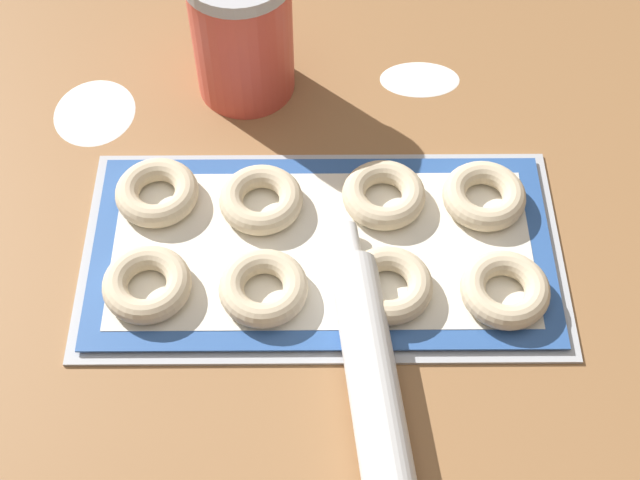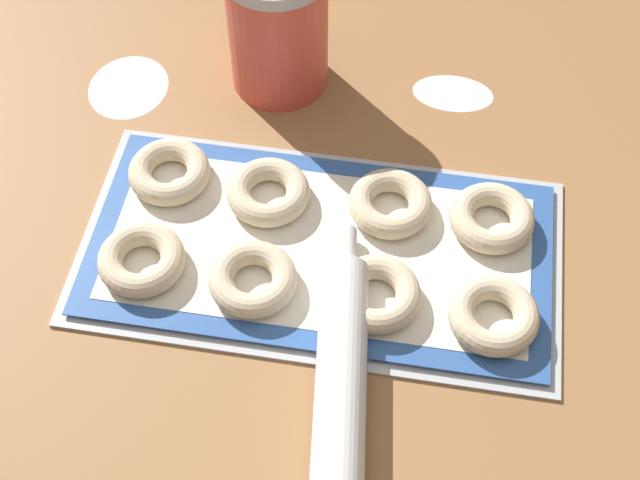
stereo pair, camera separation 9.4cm
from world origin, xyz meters
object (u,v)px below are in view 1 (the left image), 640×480
at_px(bagel_front_far_left, 145,284).
at_px(bagel_front_mid_left, 261,288).
at_px(rolling_pin, 378,427).
at_px(bagel_back_far_right, 482,196).
at_px(bagel_front_mid_right, 386,285).
at_px(baking_tray, 320,251).
at_px(bagel_back_mid_right, 381,195).
at_px(bagel_front_far_right, 503,290).
at_px(bagel_back_mid_left, 259,200).
at_px(bagel_back_far_left, 155,193).
at_px(flour_canister, 240,31).

relative_size(bagel_front_far_left, bagel_front_mid_left, 1.00).
bearing_deg(rolling_pin, bagel_back_far_right, 64.92).
distance_m(bagel_front_mid_right, rolling_pin, 0.16).
relative_size(baking_tray, bagel_back_far_right, 5.61).
bearing_deg(bagel_back_mid_right, bagel_front_far_right, -46.24).
height_order(bagel_front_far_right, bagel_back_mid_left, same).
xyz_separation_m(bagel_front_mid_left, bagel_back_far_right, (0.25, 0.12, 0.00)).
bearing_deg(bagel_back_far_left, baking_tray, -19.65).
distance_m(bagel_front_far_left, rolling_pin, 0.29).
relative_size(bagel_front_mid_left, bagel_back_far_left, 1.00).
distance_m(bagel_front_mid_right, bagel_back_mid_right, 0.12).
height_order(baking_tray, rolling_pin, rolling_pin).
distance_m(baking_tray, bagel_front_mid_left, 0.09).
height_order(flour_canister, rolling_pin, flour_canister).
height_order(bagel_back_far_right, flour_canister, flour_canister).
relative_size(bagel_back_far_left, bagel_back_mid_right, 1.00).
bearing_deg(bagel_front_mid_left, baking_tray, 44.55).
relative_size(bagel_front_far_right, flour_canister, 0.53).
bearing_deg(baking_tray, bagel_front_mid_left, -135.45).
xyz_separation_m(bagel_front_mid_left, bagel_front_mid_right, (0.13, 0.00, 0.00)).
bearing_deg(rolling_pin, bagel_back_mid_left, 114.01).
bearing_deg(bagel_back_mid_left, bagel_front_mid_left, -86.91).
bearing_deg(bagel_back_mid_left, baking_tray, -39.24).
bearing_deg(bagel_back_mid_right, bagel_back_mid_left, -177.49).
bearing_deg(bagel_back_far_right, bagel_back_mid_left, -179.09).
xyz_separation_m(bagel_back_mid_right, rolling_pin, (-0.02, -0.28, 0.00)).
bearing_deg(bagel_back_mid_right, bagel_front_far_left, -155.14).
bearing_deg(bagel_front_mid_right, bagel_back_far_left, 153.94).
height_order(baking_tray, bagel_front_mid_right, bagel_front_mid_right).
distance_m(bagel_front_mid_left, rolling_pin, 0.20).
xyz_separation_m(bagel_front_mid_left, rolling_pin, (0.12, -0.16, 0.00)).
bearing_deg(baking_tray, bagel_back_mid_right, 41.58).
bearing_deg(flour_canister, bagel_back_far_left, -115.50).
bearing_deg(flour_canister, bagel_back_mid_right, -50.44).
bearing_deg(bagel_back_far_left, bagel_back_mid_right, -1.05).
height_order(bagel_back_mid_left, bagel_back_mid_right, same).
xyz_separation_m(bagel_front_mid_right, bagel_back_mid_right, (0.00, 0.12, 0.00)).
height_order(baking_tray, bagel_front_far_left, bagel_front_far_left).
xyz_separation_m(baking_tray, bagel_back_far_left, (-0.19, 0.07, 0.02)).
xyz_separation_m(bagel_back_mid_right, flour_canister, (-0.17, 0.20, 0.07)).
relative_size(baking_tray, bagel_back_mid_right, 5.61).
distance_m(bagel_front_mid_left, bagel_front_mid_right, 0.13).
distance_m(bagel_back_far_left, rolling_pin, 0.38).
relative_size(baking_tray, rolling_pin, 1.13).
distance_m(bagel_front_far_right, bagel_back_far_left, 0.41).
xyz_separation_m(baking_tray, bagel_back_mid_right, (0.07, 0.06, 0.02)).
distance_m(bagel_front_far_left, bagel_front_mid_left, 0.12).
bearing_deg(bagel_back_far_left, bagel_front_far_right, -19.18).
distance_m(bagel_back_far_left, bagel_back_far_right, 0.38).
bearing_deg(bagel_front_mid_left, bagel_front_mid_right, 1.21).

